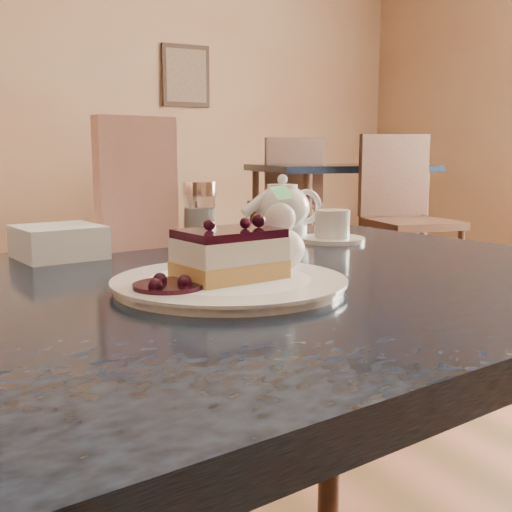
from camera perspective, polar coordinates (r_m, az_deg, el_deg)
name	(u,v)px	position (r m, az deg, el deg)	size (l,w,h in m)	color
main_table	(208,342)	(0.83, -4.30, -7.64)	(1.32, 0.99, 0.75)	#152133
dessert_plate	(230,284)	(0.77, -2.37, -2.49)	(0.27, 0.27, 0.01)	white
cheesecake_slice	(229,255)	(0.76, -2.39, 0.13)	(0.13, 0.10, 0.06)	tan
whipped_cream	(280,249)	(0.82, 2.14, 0.65)	(0.06, 0.06, 0.06)	white
berry_sauce	(169,286)	(0.72, -7.77, -2.65)	(0.08, 0.08, 0.01)	black
tea_set	(292,213)	(1.26, 3.18, 3.80)	(0.19, 0.26, 0.11)	white
menu_card	(136,184)	(1.09, -10.58, 6.35)	(0.14, 0.03, 0.22)	beige
sugar_shaker	(200,212)	(1.16, -5.04, 3.95)	(0.06, 0.06, 0.11)	white
napkin_stack	(59,242)	(1.04, -17.14, 1.21)	(0.12, 0.12, 0.05)	white
bg_table_far_right	(337,272)	(4.56, 7.20, -1.43)	(1.23, 2.01, 1.34)	#152133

